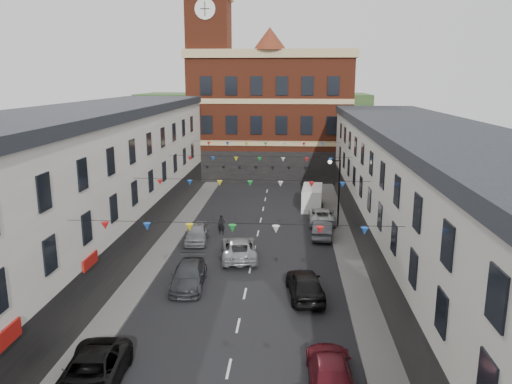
% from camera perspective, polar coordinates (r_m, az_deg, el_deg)
% --- Properties ---
extents(ground, '(160.00, 160.00, 0.00)m').
position_cam_1_polar(ground, '(30.72, -1.27, -11.53)').
color(ground, black).
rests_on(ground, ground).
extents(pavement_left, '(1.80, 64.00, 0.15)m').
position_cam_1_polar(pavement_left, '(33.77, -12.85, -9.40)').
color(pavement_left, '#605E5B').
rests_on(pavement_left, ground).
extents(pavement_right, '(1.80, 64.00, 0.15)m').
position_cam_1_polar(pavement_right, '(32.70, 11.39, -10.09)').
color(pavement_right, '#605E5B').
rests_on(pavement_right, ground).
extents(terrace_left, '(8.40, 56.00, 10.70)m').
position_cam_1_polar(terrace_left, '(33.06, -21.94, -0.90)').
color(terrace_left, beige).
rests_on(terrace_left, ground).
extents(terrace_right, '(8.40, 56.00, 9.70)m').
position_cam_1_polar(terrace_right, '(31.28, 20.92, -2.52)').
color(terrace_right, '#B4B2A8').
rests_on(terrace_right, ground).
extents(civic_building, '(20.60, 13.30, 18.50)m').
position_cam_1_polar(civic_building, '(66.00, 1.72, 8.94)').
color(civic_building, maroon).
rests_on(civic_building, ground).
extents(clock_tower, '(5.60, 5.60, 30.00)m').
position_cam_1_polar(clock_tower, '(63.69, -5.34, 14.86)').
color(clock_tower, maroon).
rests_on(clock_tower, ground).
extents(distant_hill, '(40.00, 14.00, 10.00)m').
position_cam_1_polar(distant_hill, '(90.42, -0.24, 8.02)').
color(distant_hill, '#2E4E24').
rests_on(distant_hill, ground).
extents(street_lamp, '(1.10, 0.36, 6.00)m').
position_cam_1_polar(street_lamp, '(42.95, 9.16, 0.91)').
color(street_lamp, black).
rests_on(street_lamp, ground).
extents(car_left_c, '(2.83, 5.47, 1.48)m').
position_cam_1_polar(car_left_c, '(23.00, -18.36, -19.19)').
color(car_left_c, black).
rests_on(car_left_c, ground).
extents(car_left_d, '(2.29, 5.01, 1.42)m').
position_cam_1_polar(car_left_d, '(31.73, -7.71, -9.43)').
color(car_left_d, '#36383C').
rests_on(car_left_d, ground).
extents(car_left_e, '(2.13, 4.51, 1.49)m').
position_cam_1_polar(car_left_e, '(39.95, -6.77, -4.61)').
color(car_left_e, gray).
rests_on(car_left_e, ground).
extents(car_right_c, '(1.95, 4.72, 1.36)m').
position_cam_1_polar(car_right_c, '(22.59, 8.44, -19.41)').
color(car_right_c, '#57111A').
rests_on(car_right_c, ground).
extents(car_right_d, '(2.50, 5.03, 1.65)m').
position_cam_1_polar(car_right_d, '(30.05, 5.64, -10.46)').
color(car_right_d, black).
rests_on(car_right_d, ground).
extents(car_right_e, '(1.97, 4.54, 1.45)m').
position_cam_1_polar(car_right_e, '(41.03, 7.65, -4.19)').
color(car_right_e, '#4F5157').
rests_on(car_right_e, ground).
extents(car_right_f, '(2.33, 4.95, 1.37)m').
position_cam_1_polar(car_right_f, '(45.06, 7.52, -2.68)').
color(car_right_f, silver).
rests_on(car_right_f, ground).
extents(moving_car, '(3.17, 5.65, 1.49)m').
position_cam_1_polar(moving_car, '(36.13, -1.96, -6.43)').
color(moving_car, '#9C9EA3').
rests_on(moving_car, ground).
extents(white_van, '(2.25, 5.02, 2.16)m').
position_cam_1_polar(white_van, '(49.90, 6.43, -0.64)').
color(white_van, white).
rests_on(white_van, ground).
extents(pedestrian, '(0.64, 0.45, 1.67)m').
position_cam_1_polar(pedestrian, '(41.46, -3.97, -3.77)').
color(pedestrian, black).
rests_on(pedestrian, ground).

